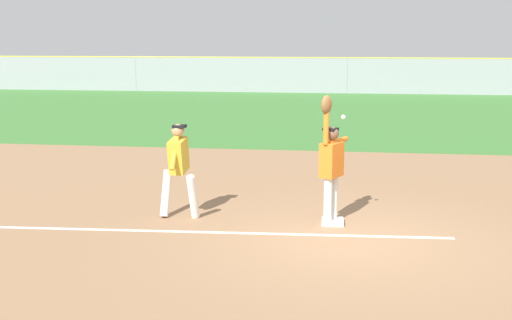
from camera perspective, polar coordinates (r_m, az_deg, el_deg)
The scene contains 13 objects.
ground_plane at distance 10.70m, azimuth 8.19°, elevation -6.95°, with size 81.95×81.95×0.00m, color #936D4C.
outfield_grass at distance 28.44m, azimuth 8.02°, elevation 4.15°, with size 50.66×19.59×0.01m, color #3D7533.
chalk_foul_line at distance 11.45m, azimuth -13.89°, elevation -5.94°, with size 12.00×0.10×0.01m, color white.
first_base at distance 11.53m, azimuth 6.76°, elevation -5.40°, with size 0.38×0.38×0.08m, color white.
fielder at distance 11.26m, azimuth 6.61°, elevation -0.13°, with size 0.51×0.84×2.28m.
runner at distance 11.69m, azimuth -6.82°, elevation -0.35°, with size 0.72×0.84×1.72m.
baseball at distance 11.05m, azimuth 7.68°, elevation 3.77°, with size 0.07×0.07×0.07m, color white.
outfield_fence at distance 38.11m, azimuth 8.03°, elevation 7.37°, with size 50.74×0.08×2.08m.
parked_car_white at distance 42.34m, azimuth -4.83°, elevation 7.28°, with size 4.58×2.49×1.25m.
parked_car_black at distance 41.87m, azimuth 2.35°, elevation 7.27°, with size 4.42×2.15×1.25m.
parked_car_blue at distance 40.98m, azimuth 8.74°, elevation 7.07°, with size 4.58×2.48×1.25m.
parked_car_silver at distance 41.41m, azimuth 14.75°, elevation 6.88°, with size 4.43×2.17×1.25m.
parked_car_tan at distance 42.35m, azimuth 21.17°, elevation 6.59°, with size 4.50×2.31×1.25m.
Camera 1 is at (-0.14, -10.19, 3.24)m, focal length 45.48 mm.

